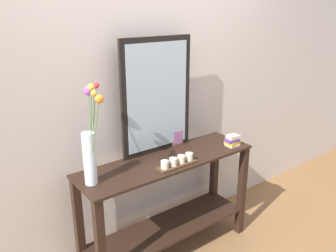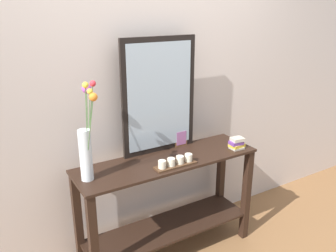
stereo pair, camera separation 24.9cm
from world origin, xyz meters
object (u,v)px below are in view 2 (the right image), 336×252
(console_table, at_px, (168,197))
(tall_vase_left, at_px, (86,143))
(mirror_leaning, at_px, (159,96))
(book_stack, at_px, (237,143))
(picture_frame_small, at_px, (181,138))
(candle_tray, at_px, (176,162))

(console_table, xyz_separation_m, tall_vase_left, (-0.61, 0.00, 0.57))
(console_table, height_order, mirror_leaning, mirror_leaning)
(tall_vase_left, height_order, book_stack, tall_vase_left)
(picture_frame_small, bearing_deg, mirror_leaning, 177.18)
(console_table, relative_size, candle_tray, 4.43)
(mirror_leaning, bearing_deg, tall_vase_left, -164.78)
(console_table, bearing_deg, mirror_leaning, 80.21)
(console_table, xyz_separation_m, book_stack, (0.57, -0.11, 0.37))
(picture_frame_small, distance_m, book_stack, 0.45)
(console_table, relative_size, tall_vase_left, 2.12)
(console_table, distance_m, picture_frame_small, 0.48)
(mirror_leaning, bearing_deg, candle_tray, -98.37)
(mirror_leaning, relative_size, book_stack, 6.99)
(tall_vase_left, bearing_deg, candle_tray, -12.39)
(tall_vase_left, distance_m, picture_frame_small, 0.87)
(console_table, height_order, picture_frame_small, picture_frame_small)
(console_table, bearing_deg, tall_vase_left, 179.77)
(tall_vase_left, distance_m, candle_tray, 0.65)
(candle_tray, distance_m, book_stack, 0.59)
(console_table, xyz_separation_m, candle_tray, (-0.01, -0.13, 0.35))
(tall_vase_left, height_order, candle_tray, tall_vase_left)
(tall_vase_left, bearing_deg, mirror_leaning, 15.22)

